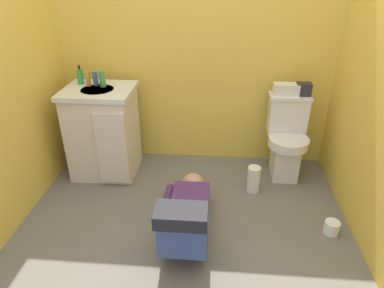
# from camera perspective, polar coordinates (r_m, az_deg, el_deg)

# --- Properties ---
(ground_plane) EXTENTS (3.00, 3.19, 0.04)m
(ground_plane) POSITION_cam_1_polar(r_m,az_deg,el_deg) (2.70, -1.34, -13.87)
(ground_plane) COLOR slate
(wall_back) EXTENTS (2.66, 0.08, 2.40)m
(wall_back) POSITION_cam_1_polar(r_m,az_deg,el_deg) (3.20, 0.61, 17.49)
(wall_back) COLOR #E5BF45
(wall_back) RESTS_ON ground_plane
(toilet) EXTENTS (0.36, 0.46, 0.75)m
(toilet) POSITION_cam_1_polar(r_m,az_deg,el_deg) (3.23, 15.39, 0.91)
(toilet) COLOR silver
(toilet) RESTS_ON ground_plane
(vanity_cabinet) EXTENTS (0.60, 0.53, 0.82)m
(vanity_cabinet) POSITION_cam_1_polar(r_m,az_deg,el_deg) (3.23, -14.43, 2.10)
(vanity_cabinet) COLOR beige
(vanity_cabinet) RESTS_ON ground_plane
(faucet) EXTENTS (0.02, 0.02, 0.10)m
(faucet) POSITION_cam_1_polar(r_m,az_deg,el_deg) (3.20, -14.65, 10.54)
(faucet) COLOR silver
(faucet) RESTS_ON vanity_cabinet
(person_plumber) EXTENTS (0.39, 1.06, 0.52)m
(person_plumber) POSITION_cam_1_polar(r_m,az_deg,el_deg) (2.51, -0.90, -11.75)
(person_plumber) COLOR #512D6B
(person_plumber) RESTS_ON ground_plane
(tissue_box) EXTENTS (0.22, 0.11, 0.10)m
(tissue_box) POSITION_cam_1_polar(r_m,az_deg,el_deg) (3.14, 15.31, 8.75)
(tissue_box) COLOR silver
(tissue_box) RESTS_ON toilet
(toiletry_bag) EXTENTS (0.12, 0.09, 0.11)m
(toiletry_bag) POSITION_cam_1_polar(r_m,az_deg,el_deg) (3.17, 18.01, 8.64)
(toiletry_bag) COLOR #26262D
(toiletry_bag) RESTS_ON toilet
(soap_dispenser) EXTENTS (0.06, 0.06, 0.17)m
(soap_dispenser) POSITION_cam_1_polar(r_m,az_deg,el_deg) (3.25, -18.02, 10.64)
(soap_dispenser) COLOR #3C8D4C
(soap_dispenser) RESTS_ON vanity_cabinet
(bottle_amber) EXTENTS (0.04, 0.04, 0.13)m
(bottle_amber) POSITION_cam_1_polar(r_m,az_deg,el_deg) (3.16, -16.85, 10.30)
(bottle_amber) COLOR #CD8931
(bottle_amber) RESTS_ON vanity_cabinet
(bottle_blue) EXTENTS (0.04, 0.04, 0.12)m
(bottle_blue) POSITION_cam_1_polar(r_m,az_deg,el_deg) (3.16, -15.73, 10.41)
(bottle_blue) COLOR #3A63B2
(bottle_blue) RESTS_ON vanity_cabinet
(bottle_green) EXTENTS (0.05, 0.05, 0.14)m
(bottle_green) POSITION_cam_1_polar(r_m,az_deg,el_deg) (3.11, -14.63, 10.40)
(bottle_green) COLOR #4A9A47
(bottle_green) RESTS_ON vanity_cabinet
(paper_towel_roll) EXTENTS (0.11, 0.11, 0.24)m
(paper_towel_roll) POSITION_cam_1_polar(r_m,az_deg,el_deg) (3.03, 10.15, -5.79)
(paper_towel_roll) COLOR white
(paper_towel_roll) RESTS_ON ground_plane
(toilet_paper_roll) EXTENTS (0.11, 0.11, 0.10)m
(toilet_paper_roll) POSITION_cam_1_polar(r_m,az_deg,el_deg) (2.80, 22.13, -12.67)
(toilet_paper_roll) COLOR white
(toilet_paper_roll) RESTS_ON ground_plane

